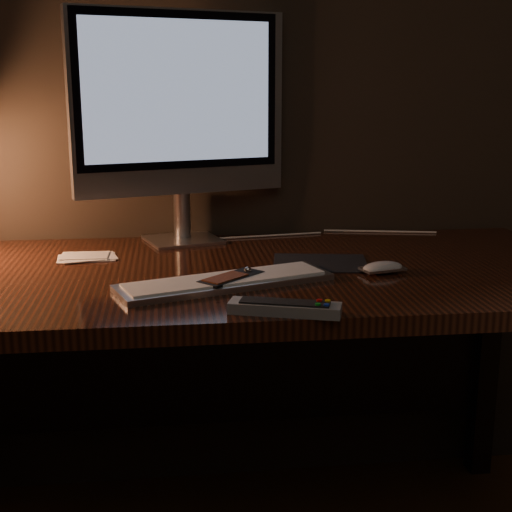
{
  "coord_description": "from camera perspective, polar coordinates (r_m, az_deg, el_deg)",
  "views": [
    {
      "loc": [
        -0.17,
        0.29,
        1.16
      ],
      "look_at": [
        0.01,
        1.73,
        0.81
      ],
      "focal_mm": 50.0,
      "sensor_mm": 36.0,
      "label": 1
    }
  ],
  "objects": [
    {
      "name": "papers",
      "position": [
        1.77,
        -13.4,
        -0.07
      ],
      "size": [
        0.14,
        0.1,
        0.01
      ],
      "primitive_type": "cube",
      "rotation": [
        0.0,
        0.0,
        0.09
      ],
      "color": "white",
      "rests_on": "desk"
    },
    {
      "name": "mousepad",
      "position": [
        1.68,
        5.15,
        -0.55
      ],
      "size": [
        0.24,
        0.21,
        0.0
      ],
      "primitive_type": "cube",
      "rotation": [
        0.0,
        0.0,
        -0.17
      ],
      "color": "black",
      "rests_on": "desk"
    },
    {
      "name": "mouse",
      "position": [
        1.61,
        10.09,
        -1.04
      ],
      "size": [
        0.11,
        0.07,
        0.02
      ],
      "primitive_type": "ellipsoid",
      "rotation": [
        0.0,
        0.0,
        0.25
      ],
      "color": "white",
      "rests_on": "desk"
    },
    {
      "name": "monitor",
      "position": [
        1.87,
        -6.12,
        11.69
      ],
      "size": [
        0.55,
        0.21,
        0.59
      ],
      "rotation": [
        0.0,
        0.0,
        0.3
      ],
      "color": "silver",
      "rests_on": "desk"
    },
    {
      "name": "desk",
      "position": [
        1.73,
        -0.97,
        -4.55
      ],
      "size": [
        1.6,
        0.75,
        0.75
      ],
      "color": "#3A190D",
      "rests_on": "ground"
    },
    {
      "name": "cable",
      "position": [
        1.99,
        5.39,
        1.72
      ],
      "size": [
        0.65,
        0.05,
        0.01
      ],
      "primitive_type": "cylinder",
      "rotation": [
        0.0,
        1.57,
        -0.07
      ],
      "color": "white",
      "rests_on": "desk"
    },
    {
      "name": "keyboard",
      "position": [
        1.49,
        -2.48,
        -2.03
      ],
      "size": [
        0.47,
        0.27,
        0.02
      ],
      "primitive_type": "cube",
      "rotation": [
        0.0,
        0.0,
        0.33
      ],
      "color": "silver",
      "rests_on": "desk"
    },
    {
      "name": "media_remote",
      "position": [
        1.5,
        -1.99,
        -1.92
      ],
      "size": [
        0.15,
        0.15,
        0.03
      ],
      "rotation": [
        0.0,
        0.0,
        0.75
      ],
      "color": "black",
      "rests_on": "desk"
    },
    {
      "name": "tv_remote",
      "position": [
        1.31,
        2.32,
        -4.14
      ],
      "size": [
        0.21,
        0.11,
        0.03
      ],
      "rotation": [
        0.0,
        0.0,
        -0.31
      ],
      "color": "gray",
      "rests_on": "desk"
    }
  ]
}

